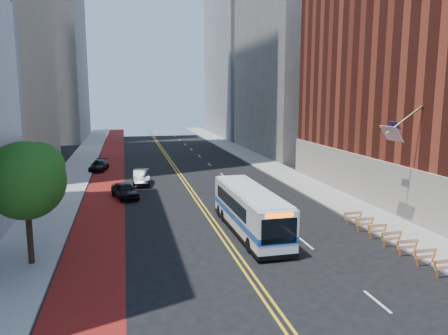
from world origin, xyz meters
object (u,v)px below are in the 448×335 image
(car_a, at_px, (125,190))
(car_b, at_px, (142,177))
(car_c, at_px, (99,166))
(transit_bus, at_px, (250,210))
(street_tree, at_px, (27,177))

(car_a, relative_size, car_b, 0.90)
(car_a, xyz_separation_m, car_c, (-3.04, 15.33, -0.08))
(transit_bus, relative_size, car_a, 2.62)
(car_b, xyz_separation_m, car_c, (-4.75, 9.48, -0.14))
(transit_bus, height_order, car_a, transit_bus)
(transit_bus, distance_m, car_a, 14.50)
(street_tree, bearing_deg, car_c, 86.31)
(transit_bus, bearing_deg, car_c, 111.63)
(transit_bus, relative_size, car_b, 2.34)
(car_a, relative_size, car_c, 0.96)
(car_c, bearing_deg, transit_bus, -57.91)
(car_a, height_order, car_b, car_b)
(car_a, bearing_deg, car_c, 84.92)
(car_b, height_order, car_c, car_b)
(street_tree, distance_m, transit_bus, 13.90)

